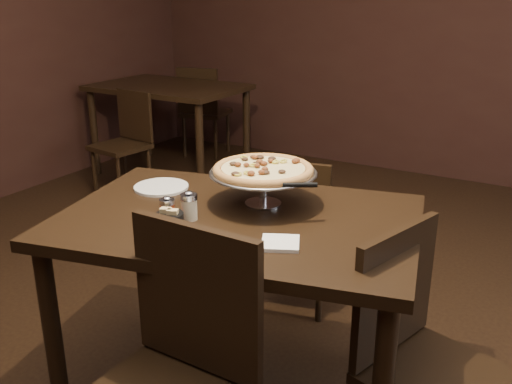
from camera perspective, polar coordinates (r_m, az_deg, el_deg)
The scene contains 16 objects.
room at distance 1.91m, azimuth 0.30°, elevation 13.29°, with size 6.04×7.04×2.84m.
dining_table at distance 2.16m, azimuth -1.82°, elevation -5.06°, with size 1.47×1.14×0.82m.
background_table at distance 5.20m, azimuth -8.71°, elevation 9.37°, with size 1.30×0.87×0.81m.
pizza_stand at distance 2.18m, azimuth 0.72°, elevation 2.21°, with size 0.42×0.42×0.17m.
parmesan_shaker at distance 2.08m, azimuth -6.71°, elevation -1.41°, with size 0.06×0.06×0.11m.
pepper_flake_shaker at distance 2.07m, azimuth -8.85°, elevation -1.78°, with size 0.06×0.06×0.10m.
packet_caddy at distance 2.01m, azimuth -8.61°, elevation -2.84°, with size 0.10×0.10×0.08m.
napkin_stack at distance 1.88m, azimuth 2.45°, elevation -5.14°, with size 0.12×0.12×0.01m, color white.
plate_left at distance 2.43m, azimuth -9.45°, elevation 0.49°, with size 0.23×0.23×0.01m, color white.
plate_near at distance 1.86m, azimuth -6.73°, elevation -5.59°, with size 0.25×0.25×0.01m, color white.
serving_spatula at distance 2.03m, azimuth 4.41°, elevation 0.64°, with size 0.16×0.16×0.02m.
chair_far at distance 2.93m, azimuth 3.85°, elevation -3.59°, with size 0.47×0.47×0.84m.
chair_near at distance 1.79m, azimuth -8.33°, elevation -17.83°, with size 0.47×0.47×0.97m.
chair_side at distance 2.01m, azimuth 16.17°, elevation -15.30°, with size 0.52×0.52×0.90m.
bg_chair_far at distance 5.76m, azimuth -5.34°, elevation 8.35°, with size 0.50×0.50×0.90m.
bg_chair_near at distance 4.81m, azimuth -12.88°, elevation 5.24°, with size 0.44×0.44×0.84m.
Camera 1 is at (1.00, -1.62, 1.61)m, focal length 40.00 mm.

